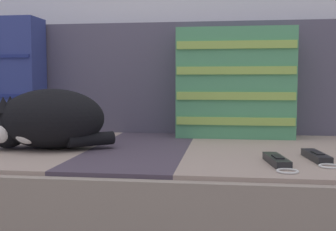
{
  "coord_description": "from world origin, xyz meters",
  "views": [
    {
      "loc": [
        0.39,
        -1.19,
        0.6
      ],
      "look_at": [
        0.23,
        0.02,
        0.5
      ],
      "focal_mm": 45.0,
      "sensor_mm": 36.0,
      "label": 1
    }
  ],
  "objects_px": {
    "throw_pillow_striped": "(235,83)",
    "game_remote_far": "(277,161)",
    "game_remote_near": "(317,157)",
    "couch": "(101,206)",
    "sleeping_cat": "(45,121)"
  },
  "relations": [
    {
      "from": "throw_pillow_striped",
      "to": "game_remote_far",
      "type": "distance_m",
      "value": 0.54
    },
    {
      "from": "throw_pillow_striped",
      "to": "game_remote_near",
      "type": "relative_size",
      "value": 2.11
    },
    {
      "from": "throw_pillow_striped",
      "to": "game_remote_far",
      "type": "relative_size",
      "value": 2.13
    },
    {
      "from": "couch",
      "to": "game_remote_far",
      "type": "bearing_deg",
      "value": -27.22
    },
    {
      "from": "throw_pillow_striped",
      "to": "game_remote_near",
      "type": "distance_m",
      "value": 0.51
    },
    {
      "from": "couch",
      "to": "game_remote_far",
      "type": "relative_size",
      "value": 9.4
    },
    {
      "from": "throw_pillow_striped",
      "to": "game_remote_near",
      "type": "bearing_deg",
      "value": -65.49
    },
    {
      "from": "game_remote_far",
      "to": "sleeping_cat",
      "type": "bearing_deg",
      "value": 166.53
    },
    {
      "from": "couch",
      "to": "game_remote_far",
      "type": "distance_m",
      "value": 0.62
    },
    {
      "from": "throw_pillow_striped",
      "to": "game_remote_far",
      "type": "xyz_separation_m",
      "value": [
        0.09,
        -0.5,
        -0.18
      ]
    },
    {
      "from": "throw_pillow_striped",
      "to": "sleeping_cat",
      "type": "height_order",
      "value": "throw_pillow_striped"
    },
    {
      "from": "game_remote_near",
      "to": "game_remote_far",
      "type": "bearing_deg",
      "value": -146.33
    },
    {
      "from": "game_remote_near",
      "to": "game_remote_far",
      "type": "relative_size",
      "value": 1.01
    },
    {
      "from": "couch",
      "to": "throw_pillow_striped",
      "type": "relative_size",
      "value": 4.41
    },
    {
      "from": "sleeping_cat",
      "to": "game_remote_far",
      "type": "height_order",
      "value": "sleeping_cat"
    }
  ]
}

